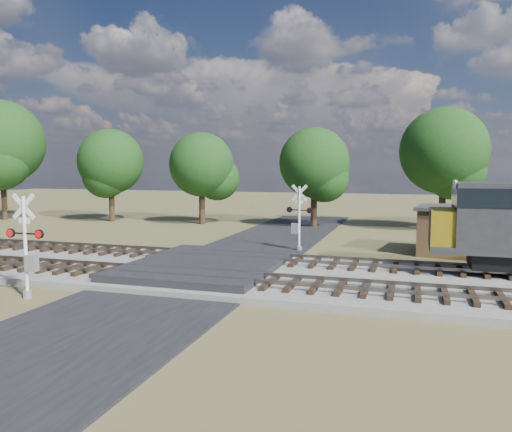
% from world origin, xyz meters
% --- Properties ---
extents(ground, '(160.00, 160.00, 0.00)m').
position_xyz_m(ground, '(0.00, 0.00, 0.00)').
color(ground, brown).
rests_on(ground, ground).
extents(ballast_bed, '(140.00, 10.00, 0.30)m').
position_xyz_m(ballast_bed, '(10.00, 0.50, 0.15)').
color(ballast_bed, gray).
rests_on(ballast_bed, ground).
extents(road, '(7.00, 60.00, 0.08)m').
position_xyz_m(road, '(0.00, 0.00, 0.04)').
color(road, black).
rests_on(road, ground).
extents(crossing_panel, '(7.00, 9.00, 0.62)m').
position_xyz_m(crossing_panel, '(0.00, 0.50, 0.32)').
color(crossing_panel, '#262628').
rests_on(crossing_panel, ground).
extents(track_near, '(140.00, 2.60, 0.33)m').
position_xyz_m(track_near, '(3.12, -2.00, 0.41)').
color(track_near, black).
rests_on(track_near, ballast_bed).
extents(track_far, '(140.00, 2.60, 0.33)m').
position_xyz_m(track_far, '(3.12, 3.00, 0.41)').
color(track_far, black).
rests_on(track_far, ballast_bed).
extents(crossing_signal_near, '(1.71, 0.37, 4.25)m').
position_xyz_m(crossing_signal_near, '(-4.99, -6.01, 1.77)').
color(crossing_signal_near, silver).
rests_on(crossing_signal_near, ground).
extents(crossing_signal_far, '(1.69, 0.40, 4.21)m').
position_xyz_m(crossing_signal_far, '(2.89, 8.36, 1.75)').
color(crossing_signal_far, silver).
rests_on(crossing_signal_far, ground).
extents(equipment_shed, '(4.90, 4.90, 2.93)m').
position_xyz_m(equipment_shed, '(12.22, 9.98, 1.49)').
color(equipment_shed, '#4A321F').
rests_on(equipment_shed, ground).
extents(treeline, '(82.03, 11.38, 11.95)m').
position_xyz_m(treeline, '(6.67, 20.34, 6.75)').
color(treeline, black).
rests_on(treeline, ground).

